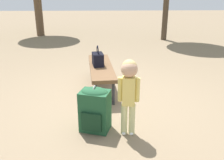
{
  "coord_description": "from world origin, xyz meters",
  "views": [
    {
      "loc": [
        3.65,
        -0.12,
        1.72
      ],
      "look_at": [
        0.19,
        0.03,
        0.45
      ],
      "focal_mm": 38.95,
      "sensor_mm": 36.0,
      "label": 1
    }
  ],
  "objects": [
    {
      "name": "backpack_large",
      "position": [
        0.85,
        -0.22,
        0.31
      ],
      "size": [
        0.39,
        0.43,
        0.62
      ],
      "color": "#1E4C2D",
      "rests_on": "ground"
    },
    {
      "name": "handbag",
      "position": [
        -0.59,
        -0.2,
        0.58
      ],
      "size": [
        0.34,
        0.22,
        0.37
      ],
      "color": "black",
      "rests_on": "park_bench"
    },
    {
      "name": "park_bench",
      "position": [
        -0.58,
        -0.14,
        0.39
      ],
      "size": [
        1.63,
        0.52,
        0.45
      ],
      "color": "brown",
      "rests_on": "ground"
    },
    {
      "name": "ground_plane",
      "position": [
        0.0,
        0.0,
        0.0
      ],
      "size": [
        40.0,
        40.0,
        0.0
      ],
      "primitive_type": "plane",
      "color": "#7F6B51",
      "rests_on": "ground"
    },
    {
      "name": "child_standing",
      "position": [
        0.97,
        0.2,
        0.65
      ],
      "size": [
        0.2,
        0.26,
        0.98
      ],
      "color": "#CCCC8C",
      "rests_on": "ground"
    }
  ]
}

